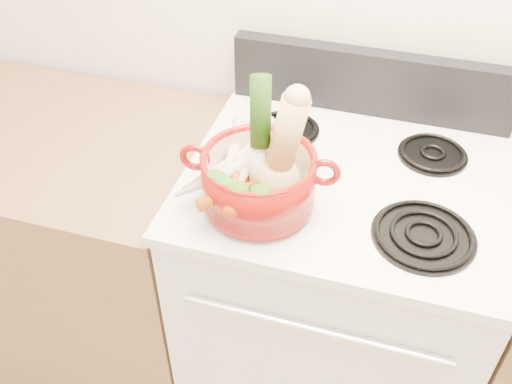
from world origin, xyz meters
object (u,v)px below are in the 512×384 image
(dutch_oven, at_px, (259,180))
(leek, at_px, (258,137))
(stove_body, at_px, (331,302))
(squash, at_px, (279,147))

(dutch_oven, xyz_separation_m, leek, (-0.00, 0.01, 0.11))
(stove_body, bearing_deg, squash, -131.13)
(stove_body, bearing_deg, leek, -139.07)
(stove_body, distance_m, squash, 0.69)
(dutch_oven, xyz_separation_m, squash, (0.04, 0.01, 0.09))
(stove_body, relative_size, dutch_oven, 3.67)
(stove_body, xyz_separation_m, leek, (-0.18, -0.16, 0.68))
(stove_body, bearing_deg, dutch_oven, -136.49)
(stove_body, distance_m, leek, 0.72)
(stove_body, relative_size, squash, 3.63)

